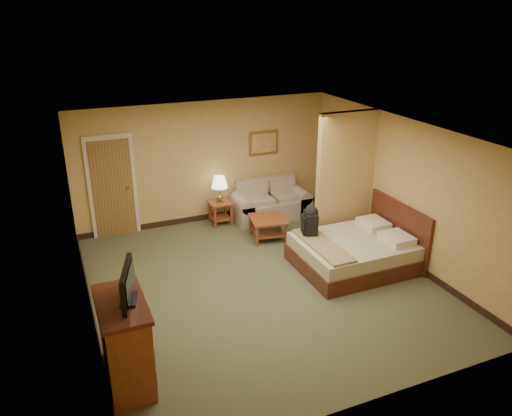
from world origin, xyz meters
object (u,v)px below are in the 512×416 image
loveseat (271,205)px  bed (357,251)px  dresser (125,343)px  coffee_table (268,224)px

loveseat → bed: (0.48, -2.67, 0.02)m
loveseat → bed: bed is taller
loveseat → dresser: (-3.81, -4.11, 0.31)m
bed → coffee_table: bearing=120.6°
loveseat → dresser: 5.61m
coffee_table → bed: (0.99, -1.67, -0.02)m
loveseat → coffee_table: 1.12m
loveseat → coffee_table: (-0.51, -1.00, 0.05)m
dresser → bed: (4.29, 1.44, -0.29)m
loveseat → bed: bearing=-79.8°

